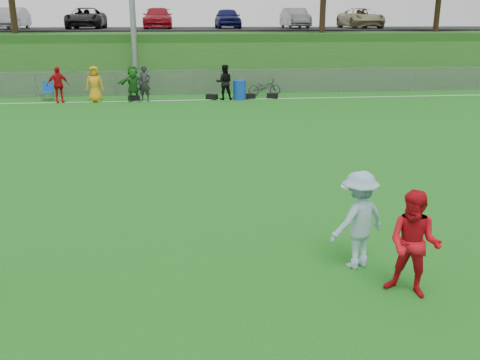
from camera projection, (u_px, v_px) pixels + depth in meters
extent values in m
plane|color=#185F14|center=(240.00, 256.00, 9.09)|extent=(120.00, 120.00, 0.00)
cube|color=white|center=(196.00, 100.00, 26.18)|extent=(60.00, 0.10, 0.01)
cube|color=gray|center=(194.00, 83.00, 27.90)|extent=(58.00, 0.02, 1.20)
cube|color=gray|center=(193.00, 70.00, 27.71)|extent=(58.00, 0.04, 0.04)
cube|color=#214D15|center=(187.00, 52.00, 38.08)|extent=(120.00, 18.00, 3.00)
cube|color=black|center=(186.00, 29.00, 39.53)|extent=(120.00, 12.00, 0.10)
imported|color=#9D9DA2|center=(12.00, 18.00, 36.96)|extent=(1.52, 4.37, 1.44)
imported|color=black|center=(86.00, 18.00, 37.54)|extent=(2.39, 5.18, 1.44)
imported|color=maroon|center=(158.00, 18.00, 38.12)|extent=(2.02, 4.96, 1.44)
imported|color=#11154D|center=(228.00, 18.00, 38.70)|extent=(1.70, 4.23, 1.44)
imported|color=gray|center=(295.00, 18.00, 39.28)|extent=(1.52, 4.37, 1.44)
imported|color=tan|center=(361.00, 18.00, 39.86)|extent=(2.39, 5.18, 1.44)
imported|color=red|center=(58.00, 85.00, 25.18)|extent=(1.07, 0.73, 1.69)
imported|color=orange|center=(95.00, 84.00, 25.38)|extent=(0.84, 0.56, 1.69)
imported|color=#1E661B|center=(133.00, 84.00, 25.59)|extent=(1.65, 0.96, 1.69)
imported|color=#28282A|center=(145.00, 83.00, 25.65)|extent=(0.71, 0.56, 1.69)
imported|color=black|center=(224.00, 82.00, 26.10)|extent=(0.86, 0.69, 1.69)
cube|color=black|center=(134.00, 98.00, 25.89)|extent=(0.59, 0.37, 0.26)
cube|color=black|center=(212.00, 97.00, 26.33)|extent=(0.61, 0.54, 0.26)
cube|color=black|center=(250.00, 96.00, 26.55)|extent=(0.58, 0.34, 0.26)
cube|color=black|center=(272.00, 96.00, 26.68)|extent=(0.60, 0.40, 0.26)
imported|color=red|center=(414.00, 244.00, 7.64)|extent=(0.98, 0.95, 1.59)
imported|color=#91B5C9|center=(358.00, 220.00, 8.52)|extent=(1.19, 0.97, 1.61)
cylinder|color=white|center=(349.00, 186.00, 8.88)|extent=(0.28, 0.28, 0.03)
cylinder|color=#1040B2|center=(240.00, 90.00, 26.25)|extent=(0.68, 0.68, 0.94)
cube|color=#1053B3|center=(47.00, 92.00, 25.99)|extent=(0.51, 0.51, 0.05)
cube|color=#1053B3|center=(48.00, 87.00, 26.14)|extent=(0.49, 0.06, 0.49)
imported|color=#29292C|center=(264.00, 87.00, 27.41)|extent=(1.76, 0.76, 0.90)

